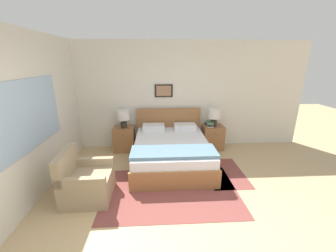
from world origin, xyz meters
TOP-DOWN VIEW (x-y plane):
  - ground_plane at (0.00, 0.00)m, footprint 16.00×16.00m
  - wall_back at (-0.00, 3.11)m, footprint 6.82×0.09m
  - wall_left at (-2.24, 1.52)m, footprint 0.08×5.48m
  - area_rug_main at (-0.07, 1.05)m, footprint 2.25×1.50m
  - area_rug_bedside at (1.04, 1.60)m, footprint 0.73×1.18m
  - bed at (0.00, 2.06)m, footprint 1.58×1.97m
  - armchair at (-1.45, 0.98)m, footprint 0.73×0.75m
  - nightstand_near_window at (-1.10, 2.82)m, footprint 0.49×0.45m
  - nightstand_by_door at (1.11, 2.82)m, footprint 0.49×0.45m
  - table_lamp_near_window at (-1.09, 2.80)m, footprint 0.30×0.30m
  - table_lamp_by_door at (1.11, 2.80)m, footprint 0.30×0.30m
  - book_thick_bottom at (0.99, 2.77)m, footprint 0.15×0.21m
  - book_hardcover_middle at (0.99, 2.77)m, footprint 0.22×0.27m
  - book_novel_upper at (0.99, 2.77)m, footprint 0.18×0.26m

SIDE VIEW (x-z plane):
  - ground_plane at x=0.00m, z-range 0.00..0.00m
  - area_rug_main at x=-0.07m, z-range 0.00..0.01m
  - area_rug_bedside at x=1.04m, z-range 0.00..0.01m
  - armchair at x=-1.45m, z-range -0.13..0.68m
  - bed at x=0.00m, z-range -0.21..0.80m
  - nightstand_near_window at x=-1.10m, z-range 0.00..0.59m
  - nightstand_by_door at x=1.11m, z-range 0.00..0.59m
  - book_thick_bottom at x=0.99m, z-range 0.59..0.63m
  - book_hardcover_middle at x=0.99m, z-range 0.63..0.67m
  - book_novel_upper at x=0.99m, z-range 0.67..0.71m
  - table_lamp_near_window at x=-1.09m, z-range 0.66..1.09m
  - table_lamp_by_door at x=1.11m, z-range 0.66..1.09m
  - wall_back at x=0.00m, z-range 0.00..2.60m
  - wall_left at x=-2.24m, z-range 0.00..2.60m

